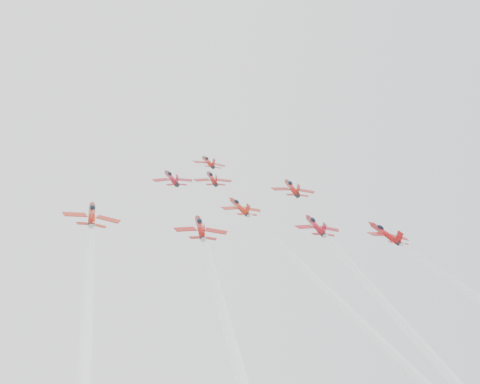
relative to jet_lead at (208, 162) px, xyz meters
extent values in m
cylinder|color=#9B170E|center=(0.00, -0.30, -0.25)|extent=(1.02, 8.51, 5.48)
cone|color=#9B170E|center=(0.00, 4.59, 2.56)|extent=(1.02, 2.27, 1.89)
cone|color=black|center=(0.00, -4.78, -2.82)|extent=(1.02, 1.47, 1.43)
ellipsoid|color=black|center=(0.00, 1.31, 1.21)|extent=(0.92, 2.18, 1.73)
cube|color=#9B170E|center=(-2.49, -0.91, -0.65)|extent=(3.80, 2.50, 0.91)
cube|color=#9B170E|center=(2.49, -0.91, -0.65)|extent=(3.80, 2.50, 0.91)
cube|color=#9B170E|center=(0.00, -4.37, -1.31)|extent=(0.11, 2.36, 2.43)
cube|color=#9B170E|center=(-1.29, -3.98, -2.36)|extent=(1.82, 1.24, 0.52)
cube|color=#9B170E|center=(1.29, -3.98, -2.36)|extent=(1.82, 1.24, 0.52)
cylinder|color=maroon|center=(-11.51, -15.21, -8.82)|extent=(1.07, 8.94, 5.76)
cone|color=maroon|center=(-11.51, -10.09, -5.87)|extent=(1.07, 2.38, 1.99)
cone|color=black|center=(-11.51, -19.92, -11.53)|extent=(1.07, 1.54, 1.50)
ellipsoid|color=black|center=(-11.51, -13.52, -7.29)|extent=(0.97, 2.28, 1.82)
cube|color=maroon|center=(-14.13, -15.86, -9.25)|extent=(3.99, 2.62, 0.95)
cube|color=maroon|center=(-8.89, -15.86, -9.25)|extent=(3.99, 2.62, 0.95)
cube|color=maroon|center=(-11.51, -19.49, -9.94)|extent=(0.12, 2.48, 2.55)
cube|color=maroon|center=(-12.87, -19.08, -11.04)|extent=(1.91, 1.30, 0.55)
cube|color=maroon|center=(-10.15, -19.08, -11.04)|extent=(1.91, 1.30, 0.55)
cylinder|color=maroon|center=(-1.90, -13.63, -7.91)|extent=(1.04, 8.74, 5.63)
cone|color=maroon|center=(-1.90, -8.61, -5.02)|extent=(1.04, 2.33, 1.95)
cone|color=black|center=(-1.90, -18.23, -10.56)|extent=(1.04, 1.51, 1.47)
ellipsoid|color=black|center=(-1.90, -11.97, -6.41)|extent=(0.95, 2.24, 1.78)
cube|color=maroon|center=(-4.46, -14.26, -8.33)|extent=(3.90, 2.57, 0.93)
cube|color=maroon|center=(0.67, -14.26, -8.33)|extent=(3.90, 2.57, 0.93)
cube|color=maroon|center=(-1.90, -17.81, -9.00)|extent=(0.11, 2.43, 2.50)
cube|color=maroon|center=(-3.22, -17.41, -10.08)|extent=(1.87, 1.27, 0.54)
cube|color=maroon|center=(-0.57, -17.41, -10.08)|extent=(1.87, 1.27, 0.54)
cylinder|color=maroon|center=(16.43, -16.88, -9.78)|extent=(1.21, 10.13, 6.53)
cone|color=maroon|center=(16.43, -11.07, -6.44)|extent=(1.21, 2.70, 2.25)
cone|color=black|center=(16.43, -22.22, -12.85)|extent=(1.21, 1.75, 1.71)
ellipsoid|color=black|center=(16.43, -14.96, -8.05)|extent=(1.10, 2.59, 2.06)
cube|color=maroon|center=(13.46, -17.62, -10.27)|extent=(4.52, 2.97, 1.08)
cube|color=maroon|center=(19.39, -17.62, -10.27)|extent=(4.52, 2.97, 1.08)
cube|color=maroon|center=(16.43, -21.73, -11.05)|extent=(0.13, 2.81, 2.89)
cube|color=maroon|center=(14.89, -21.27, -12.30)|extent=(2.17, 1.47, 0.62)
cube|color=maroon|center=(17.97, -21.27, -12.30)|extent=(2.17, 1.47, 0.62)
cylinder|color=#AC2310|center=(0.03, -30.69, -17.72)|extent=(0.99, 8.30, 5.35)
cone|color=#AC2310|center=(0.03, -25.92, -14.98)|extent=(0.99, 2.21, 1.85)
cone|color=black|center=(0.03, -35.06, -20.23)|extent=(0.99, 1.43, 1.40)
ellipsoid|color=black|center=(0.03, -29.11, -16.30)|extent=(0.90, 2.12, 1.69)
cube|color=#AC2310|center=(-2.40, -31.29, -18.12)|extent=(3.70, 2.44, 0.89)
cube|color=#AC2310|center=(2.46, -31.29, -18.12)|extent=(3.70, 2.44, 0.89)
cube|color=#AC2310|center=(0.03, -34.66, -18.76)|extent=(0.11, 2.30, 2.37)
cube|color=#AC2310|center=(-1.23, -34.28, -19.78)|extent=(1.78, 1.21, 0.51)
cube|color=#AC2310|center=(1.29, -34.28, -19.78)|extent=(1.78, 1.21, 0.51)
cylinder|color=white|center=(0.03, -70.49, -40.60)|extent=(1.26, 70.87, 41.48)
cylinder|color=#A92010|center=(-28.86, -38.15, -22.01)|extent=(1.17, 9.79, 6.30)
cone|color=#A92010|center=(-28.86, -32.54, -18.78)|extent=(1.17, 2.61, 2.18)
cone|color=black|center=(-28.86, -43.30, -24.97)|extent=(1.17, 1.69, 1.65)
ellipsoid|color=black|center=(-28.86, -36.30, -20.33)|extent=(1.06, 2.50, 1.99)
cube|color=#A92010|center=(-31.73, -38.86, -22.48)|extent=(4.37, 2.87, 1.04)
cube|color=#A92010|center=(-26.00, -38.86, -22.48)|extent=(4.37, 2.87, 1.04)
cube|color=#A92010|center=(-28.86, -42.83, -23.23)|extent=(0.13, 2.72, 2.79)
cube|color=#A92010|center=(-30.35, -42.38, -24.44)|extent=(2.10, 1.42, 0.60)
cube|color=#A92010|center=(-27.38, -42.38, -24.44)|extent=(2.10, 1.42, 0.60)
cylinder|color=#A1130F|center=(-10.20, -41.90, -24.17)|extent=(1.11, 9.29, 5.99)
cone|color=#A1130F|center=(-10.20, -36.57, -21.10)|extent=(1.11, 2.48, 2.07)
cone|color=black|center=(-10.20, -46.79, -26.98)|extent=(1.11, 1.60, 1.56)
ellipsoid|color=black|center=(-10.20, -40.14, -22.57)|extent=(1.01, 2.37, 1.89)
cube|color=#A1130F|center=(-12.92, -42.57, -24.61)|extent=(4.14, 2.73, 0.99)
cube|color=#A1130F|center=(-7.48, -42.57, -24.61)|extent=(4.14, 2.73, 0.99)
cube|color=#A1130F|center=(-10.20, -46.35, -25.33)|extent=(0.12, 2.58, 2.65)
cube|color=#A1130F|center=(-11.61, -45.92, -26.48)|extent=(1.99, 1.35, 0.57)
cube|color=#A1130F|center=(-8.79, -45.92, -26.48)|extent=(1.99, 1.35, 0.57)
cylinder|color=maroon|center=(13.09, -38.58, -22.25)|extent=(1.04, 8.70, 5.61)
cone|color=maroon|center=(13.09, -33.58, -19.38)|extent=(1.04, 2.32, 1.94)
cone|color=black|center=(13.09, -43.16, -24.89)|extent=(1.04, 1.50, 1.46)
ellipsoid|color=black|center=(13.09, -36.93, -20.76)|extent=(0.94, 2.22, 1.77)
cube|color=maroon|center=(10.54, -39.21, -22.67)|extent=(3.88, 2.55, 0.93)
cube|color=maroon|center=(15.64, -39.21, -22.67)|extent=(3.88, 2.55, 0.93)
cube|color=maroon|center=(13.09, -42.74, -23.34)|extent=(0.11, 2.41, 2.48)
cube|color=maroon|center=(11.77, -42.34, -24.42)|extent=(1.86, 1.27, 0.54)
cube|color=maroon|center=(14.41, -42.34, -24.42)|extent=(1.86, 1.27, 0.54)
cylinder|color=white|center=(13.09, -80.31, -46.25)|extent=(1.32, 74.31, 43.49)
cylinder|color=#A00F11|center=(26.68, -40.82, -23.54)|extent=(1.05, 8.81, 5.68)
cone|color=#A00F11|center=(26.68, -35.77, -20.64)|extent=(1.05, 2.35, 1.96)
cone|color=black|center=(26.68, -45.46, -26.21)|extent=(1.05, 1.52, 1.48)
ellipsoid|color=black|center=(26.68, -39.15, -22.03)|extent=(0.96, 2.25, 1.79)
cube|color=#A00F11|center=(24.10, -41.46, -23.97)|extent=(3.93, 2.59, 0.94)
cube|color=#A00F11|center=(29.26, -41.46, -23.97)|extent=(3.93, 2.59, 0.94)
cube|color=#A00F11|center=(26.68, -45.04, -24.65)|extent=(0.11, 2.44, 2.52)
cube|color=#A00F11|center=(25.34, -44.63, -25.74)|extent=(1.89, 1.28, 0.54)
cube|color=#A00F11|center=(28.02, -44.63, -25.74)|extent=(1.89, 1.28, 0.54)
camera|label=1|loc=(-30.89, -144.95, -41.15)|focal=45.00mm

